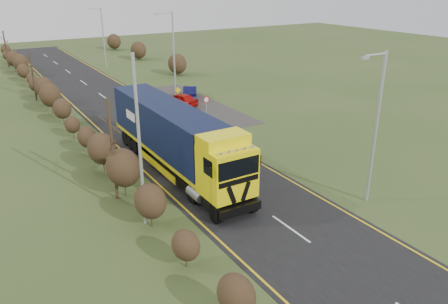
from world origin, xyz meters
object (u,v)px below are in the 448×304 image
Objects in this scene: lorry at (174,135)px; car_red_hatchback at (180,100)px; speed_sign at (206,104)px; car_blue_sedan at (190,92)px; streetlight_near at (375,123)px.

car_red_hatchback is (7.39, 14.29, -1.86)m from lorry.
lorry is 7.42× the size of speed_sign.
car_blue_sedan is 0.47× the size of streetlight_near.
car_red_hatchback is 3.28m from car_blue_sedan.
car_red_hatchback is at bearing 90.42° from speed_sign.
lorry reaches higher than speed_sign.
speed_sign is (-2.27, -7.61, 0.82)m from car_blue_sedan.
lorry is 3.95× the size of car_blue_sedan.
lorry is 12.42m from streetlight_near.
car_red_hatchback is at bearing 74.16° from car_blue_sedan.
speed_sign is at bearing 70.43° from car_red_hatchback.
streetlight_near reaches higher than car_blue_sedan.
lorry is 19.34m from car_blue_sedan.
speed_sign reaches higher than car_red_hatchback.
streetlight_near is (7.53, -9.63, 2.21)m from lorry.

